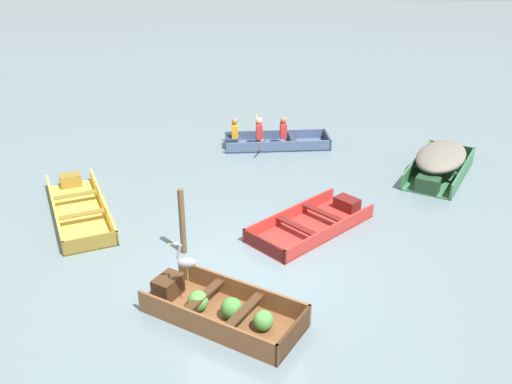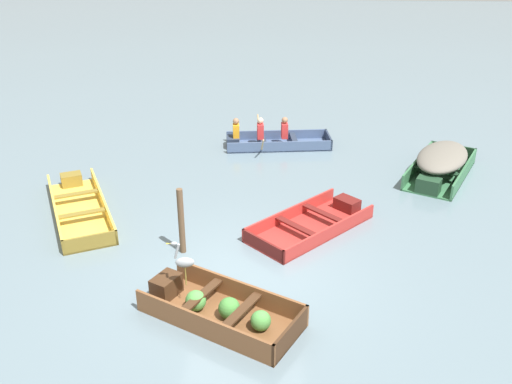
{
  "view_description": "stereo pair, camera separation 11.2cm",
  "coord_description": "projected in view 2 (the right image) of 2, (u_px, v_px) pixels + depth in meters",
  "views": [
    {
      "loc": [
        0.62,
        -8.87,
        6.08
      ],
      "look_at": [
        0.1,
        2.99,
        0.35
      ],
      "focal_mm": 40.0,
      "sensor_mm": 36.0,
      "label": 1
    },
    {
      "loc": [
        0.73,
        -8.86,
        6.08
      ],
      "look_at": [
        0.1,
        2.99,
        0.35
      ],
      "focal_mm": 40.0,
      "sensor_mm": 36.0,
      "label": 2
    }
  ],
  "objects": [
    {
      "name": "dinghy_wooden_brown_foreground",
      "position": [
        217.0,
        308.0,
        9.55
      ],
      "size": [
        2.92,
        2.28,
        0.41
      ],
      "color": "brown",
      "rests_on": "ground"
    },
    {
      "name": "skiff_yellow_near_moored",
      "position": [
        79.0,
        206.0,
        13.05
      ],
      "size": [
        2.51,
        3.62,
        0.34
      ],
      "color": "#E5BC47",
      "rests_on": "ground"
    },
    {
      "name": "mooring_post",
      "position": [
        181.0,
        221.0,
        11.18
      ],
      "size": [
        0.12,
        0.12,
        1.4
      ],
      "primitive_type": "cylinder",
      "color": "brown",
      "rests_on": "ground"
    },
    {
      "name": "skiff_green_mid_moored",
      "position": [
        442.0,
        161.0,
        14.64
      ],
      "size": [
        2.37,
        3.06,
        0.75
      ],
      "color": "#387047",
      "rests_on": "ground"
    },
    {
      "name": "rowboat_slate_blue_with_crew",
      "position": [
        271.0,
        140.0,
        16.7
      ],
      "size": [
        3.13,
        2.25,
        0.88
      ],
      "color": "#475B7F",
      "rests_on": "ground"
    },
    {
      "name": "heron_on_dinghy",
      "position": [
        184.0,
        261.0,
        9.56
      ],
      "size": [
        0.46,
        0.17,
        0.84
      ],
      "color": "olive",
      "rests_on": "dinghy_wooden_brown_foreground"
    },
    {
      "name": "skiff_red_far_moored",
      "position": [
        314.0,
        223.0,
        12.35
      ],
      "size": [
        2.86,
        2.9,
        0.31
      ],
      "color": "#AD2D28",
      "rests_on": "ground"
    },
    {
      "name": "ground_plane",
      "position": [
        242.0,
        278.0,
        10.65
      ],
      "size": [
        80.0,
        80.0,
        0.0
      ],
      "primitive_type": "plane",
      "color": "slate"
    }
  ]
}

